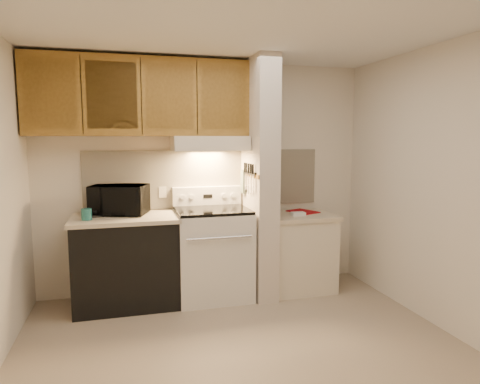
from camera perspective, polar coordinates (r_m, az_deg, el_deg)
name	(u,v)px	position (r m, az deg, el deg)	size (l,w,h in m)	color
floor	(242,347)	(3.68, 0.23, -19.96)	(3.60, 3.60, 0.00)	tan
ceiling	(242,26)	(3.37, 0.26, 21.27)	(3.60, 3.60, 0.00)	white
wall_back	(206,177)	(4.76, -4.56, 1.99)	(3.60, 0.02, 2.50)	silver
wall_right	(438,187)	(4.16, 24.93, 0.59)	(0.02, 3.00, 2.50)	silver
backsplash	(206,179)	(4.75, -4.54, 1.80)	(2.60, 0.02, 0.63)	white
range_body	(213,254)	(4.56, -3.66, -8.32)	(0.76, 0.65, 0.92)	silver
oven_window	(219,259)	(4.25, -2.80, -8.91)	(0.50, 0.01, 0.30)	black
oven_handle	(220,238)	(4.16, -2.70, -6.14)	(0.02, 0.02, 0.65)	silver
cooktop	(212,210)	(4.46, -3.71, -2.43)	(0.74, 0.64, 0.03)	black
range_backguard	(207,196)	(4.72, -4.41, -0.49)	(0.76, 0.08, 0.20)	silver
range_display	(208,196)	(4.68, -4.31, -0.56)	(0.10, 0.01, 0.04)	black
range_knob_left_outer	(182,197)	(4.63, -7.71, -0.68)	(0.05, 0.05, 0.02)	silver
range_knob_left_inner	(192,197)	(4.65, -6.48, -0.64)	(0.05, 0.05, 0.02)	silver
range_knob_right_inner	(224,196)	(4.71, -2.15, -0.48)	(0.05, 0.05, 0.02)	silver
range_knob_right_outer	(233,195)	(4.74, -0.97, -0.44)	(0.05, 0.05, 0.02)	silver
dishwasher_front	(127,263)	(4.50, -14.88, -9.12)	(1.00, 0.63, 0.87)	black
left_countertop	(125,218)	(4.39, -15.07, -3.41)	(1.04, 0.67, 0.04)	beige
spoon_rest	(93,217)	(4.42, -19.07, -3.14)	(0.21, 0.07, 0.01)	black
teal_jar	(87,214)	(4.30, -19.78, -2.82)	(0.10, 0.10, 0.11)	#216E6A
outlet	(163,192)	(4.68, -10.27, -0.03)	(0.08, 0.01, 0.12)	beige
microwave	(119,200)	(4.50, -15.78, -0.99)	(0.54, 0.37, 0.30)	black
partition_pillar	(259,179)	(4.54, 2.60, 1.76)	(0.22, 0.70, 2.50)	beige
pillar_trim	(249,174)	(4.50, 1.19, 2.36)	(0.01, 0.70, 0.04)	olive
knife_strip	(250,173)	(4.45, 1.30, 2.57)	(0.02, 0.42, 0.04)	black
knife_blade_a	(253,184)	(4.30, 1.77, 1.06)	(0.01, 0.04, 0.16)	silver
knife_handle_a	(253,169)	(4.30, 1.72, 3.07)	(0.02, 0.02, 0.10)	black
knife_blade_b	(251,184)	(4.38, 1.45, 1.04)	(0.01, 0.04, 0.18)	silver
knife_handle_b	(251,169)	(4.37, 1.44, 3.14)	(0.02, 0.02, 0.10)	black
knife_blade_c	(248,184)	(4.46, 1.13, 1.03)	(0.01, 0.04, 0.20)	silver
knife_handle_c	(249,168)	(4.45, 1.14, 3.21)	(0.02, 0.02, 0.10)	black
knife_blade_d	(246,182)	(4.54, 0.83, 1.39)	(0.01, 0.04, 0.16)	silver
knife_handle_d	(246,168)	(4.54, 0.82, 3.29)	(0.02, 0.02, 0.10)	black
knife_blade_e	(245,182)	(4.60, 0.61, 1.35)	(0.01, 0.04, 0.18)	silver
knife_handle_e	(245,167)	(4.59, 0.63, 3.33)	(0.02, 0.02, 0.10)	black
oven_mitt	(243,181)	(4.67, 0.41, 1.42)	(0.03, 0.11, 0.25)	slate
right_cab_base	(298,253)	(4.85, 7.77, -8.10)	(0.70, 0.60, 0.81)	beige
right_countertop	(299,216)	(4.76, 7.86, -3.15)	(0.74, 0.64, 0.04)	beige
red_folder	(303,212)	(4.88, 8.39, -2.60)	(0.23, 0.32, 0.01)	#96080E
white_box	(298,214)	(4.64, 7.77, -2.92)	(0.14, 0.10, 0.04)	white
range_hood	(209,143)	(4.52, -4.09, 6.49)	(0.78, 0.44, 0.15)	beige
hood_lip	(214,148)	(4.32, -3.55, 5.86)	(0.78, 0.04, 0.06)	beige
upper_cabinets	(141,97)	(4.50, -13.11, 12.18)	(2.18, 0.33, 0.77)	olive
cab_door_a	(50,94)	(4.39, -24.00, 11.89)	(0.46, 0.01, 0.63)	olive
cab_gap_a	(82,94)	(4.35, -20.38, 12.10)	(0.01, 0.01, 0.73)	black
cab_door_b	(112,95)	(4.34, -16.71, 12.26)	(0.46, 0.01, 0.63)	olive
cab_gap_b	(141,96)	(4.34, -13.03, 12.38)	(0.01, 0.01, 0.73)	black
cab_door_c	(170,97)	(4.36, -9.37, 12.44)	(0.46, 0.01, 0.63)	olive
cab_gap_c	(197,97)	(4.40, -5.75, 12.45)	(0.01, 0.01, 0.73)	black
cab_door_d	(224,98)	(4.45, -2.21, 12.42)	(0.46, 0.01, 0.63)	olive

